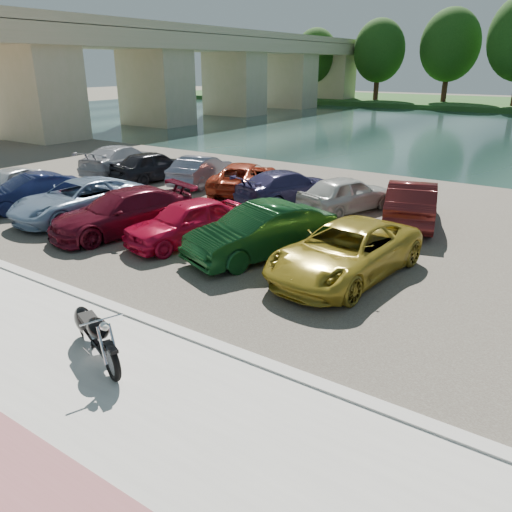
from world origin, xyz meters
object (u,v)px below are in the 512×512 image
at_px(car_0, 6,184).
at_px(car_1, 31,192).
at_px(motorcycle, 93,331).
at_px(car_2, 79,199).

bearing_deg(car_0, car_1, -22.96).
distance_m(motorcycle, car_0, 13.94).
relative_size(motorcycle, car_1, 0.56).
relative_size(car_0, car_2, 0.76).
bearing_deg(car_1, car_0, -173.46).
bearing_deg(car_0, car_2, -15.89).
bearing_deg(car_2, car_0, -175.77).
xyz_separation_m(motorcycle, car_1, (-10.47, 5.52, 0.13)).
xyz_separation_m(motorcycle, car_2, (-7.90, 5.76, 0.16)).
distance_m(motorcycle, car_1, 11.84).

